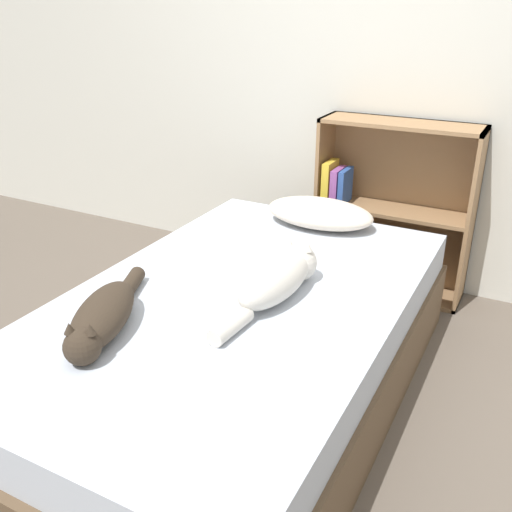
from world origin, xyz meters
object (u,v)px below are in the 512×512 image
Objects in this scene: cat_light at (278,278)px; cat_dark at (102,317)px; pillow at (319,213)px; bookshelf at (390,205)px; bed at (238,349)px.

cat_light reaches higher than cat_dark.
cat_light is 0.65m from cat_dark.
pillow is at bearing 14.58° from cat_light.
bookshelf is at bearing 142.31° from cat_dark.
cat_dark is at bearing -120.40° from bed.
bookshelf reaches higher than cat_light.
bed is 0.60m from cat_dark.
cat_light is at bearing 120.16° from cat_dark.
bookshelf reaches higher than bed.
bookshelf is (0.09, 1.22, -0.07)m from cat_light.
pillow reaches higher than bed.
cat_dark reaches higher than pillow.
cat_dark is (-0.40, -0.51, -0.01)m from cat_light.
bookshelf reaches higher than pillow.
pillow is 0.52m from bookshelf.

